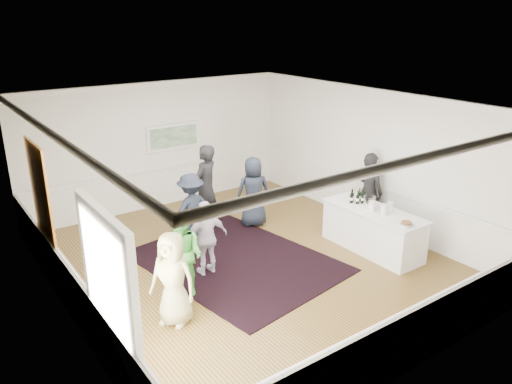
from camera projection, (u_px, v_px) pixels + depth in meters
floor at (249, 262)px, 10.08m from camera, size 8.00×8.00×0.00m
ceiling at (248, 104)px, 9.01m from camera, size 7.00×8.00×0.02m
wall_left at (60, 231)px, 7.63m from camera, size 0.02×8.00×3.20m
wall_right at (373, 159)px, 11.46m from camera, size 0.02×8.00×3.20m
wall_back at (158, 145)px, 12.61m from camera, size 7.00×0.02×3.20m
wall_front at (423, 270)px, 6.48m from camera, size 7.00×0.02×3.20m
wainscoting at (248, 240)px, 9.92m from camera, size 7.00×8.00×1.00m
mirror at (41, 195)px, 8.59m from camera, size 0.05×1.25×1.85m
doorway at (109, 294)px, 6.27m from camera, size 0.10×1.78×2.56m
landscape_painting at (173, 137)px, 12.73m from camera, size 1.44×0.06×0.66m
area_rug at (237, 261)px, 10.10m from camera, size 3.57×4.36×0.02m
serving_table at (373, 230)px, 10.47m from camera, size 0.86×2.25×0.91m
bartender at (369, 191)px, 11.37m from camera, size 0.56×0.74×1.84m
guest_tan at (173, 279)px, 7.87m from camera, size 0.86×0.92×1.58m
guest_green at (183, 255)px, 8.71m from camera, size 0.87×0.93×1.53m
guest_lilac at (207, 238)px, 9.43m from camera, size 0.87×0.38×1.48m
guest_dark_a at (191, 209)px, 10.66m from camera, size 1.07×0.67×1.59m
guest_dark_b at (206, 188)px, 11.33m from camera, size 0.87×0.76×2.01m
guest_navy at (253, 192)px, 11.61m from camera, size 0.94×0.76×1.66m
wine_bottles at (358, 195)px, 10.68m from camera, size 0.39×0.27×0.31m
juice_pitchers at (382, 207)px, 10.12m from camera, size 0.37×0.38×0.24m
ice_bucket at (369, 202)px, 10.40m from camera, size 0.26×0.26×0.25m
nut_bowl at (407, 224)px, 9.53m from camera, size 0.26×0.26×0.08m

